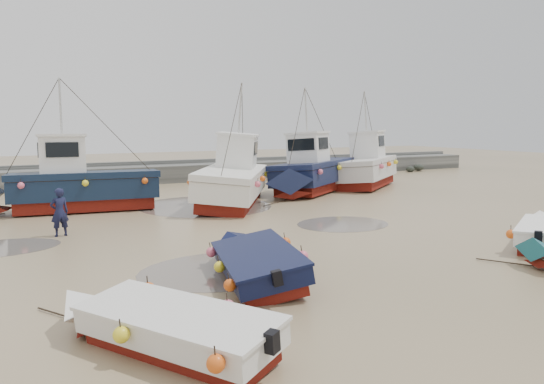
{
  "coord_description": "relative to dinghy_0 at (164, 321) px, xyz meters",
  "views": [
    {
      "loc": [
        -8.57,
        -14.55,
        4.18
      ],
      "look_at": [
        1.37,
        4.21,
        1.4
      ],
      "focal_mm": 35.0,
      "sensor_mm": 36.0,
      "label": 1
    }
  ],
  "objects": [
    {
      "name": "cabin_boat_3",
      "position": [
        19.39,
        18.61,
        0.82
      ],
      "size": [
        8.48,
        6.89,
        6.22
      ],
      "rotation": [
        0.0,
        0.0,
        -0.92
      ],
      "color": "maroon",
      "rests_on": "ground"
    },
    {
      "name": "seawall",
      "position": [
        5.98,
        27.3,
        0.09
      ],
      "size": [
        60.0,
        4.92,
        1.5
      ],
      "color": "slate",
      "rests_on": "ground"
    },
    {
      "name": "cabin_boat_2",
      "position": [
        14.45,
        17.68,
        0.77
      ],
      "size": [
        9.82,
        7.51,
        6.22
      ],
      "rotation": [
        0.0,
        0.0,
        2.18
      ],
      "color": "maroon",
      "rests_on": "ground"
    },
    {
      "name": "puddle_a",
      "position": [
        3.13,
        4.44,
        -0.54
      ],
      "size": [
        5.14,
        5.14,
        0.01
      ],
      "primitive_type": "cylinder",
      "color": "#60574D",
      "rests_on": "ground"
    },
    {
      "name": "cabin_boat_0",
      "position": [
        0.59,
        17.13,
        0.8
      ],
      "size": [
        9.98,
        3.54,
        6.22
      ],
      "rotation": [
        0.0,
        0.0,
        1.44
      ],
      "color": "maroon",
      "rests_on": "ground"
    },
    {
      "name": "dinghy_0",
      "position": [
        0.0,
        0.0,
        0.0
      ],
      "size": [
        3.76,
        5.78,
        1.43
      ],
      "rotation": [
        0.0,
        0.0,
        0.52
      ],
      "color": "maroon",
      "rests_on": "ground"
    },
    {
      "name": "ground",
      "position": [
        5.93,
        5.31,
        -0.54
      ],
      "size": [
        120.0,
        120.0,
        0.0
      ],
      "primitive_type": "plane",
      "color": "#9C8362",
      "rests_on": "ground"
    },
    {
      "name": "cabin_boat_1",
      "position": [
        8.41,
        16.0,
        0.76
      ],
      "size": [
        7.24,
        10.24,
        6.22
      ],
      "rotation": [
        0.0,
        0.0,
        -0.56
      ],
      "color": "maroon",
      "rests_on": "ground"
    },
    {
      "name": "puddle_b",
      "position": [
        10.12,
        8.53,
        -0.54
      ],
      "size": [
        3.96,
        3.96,
        0.01
      ],
      "primitive_type": "cylinder",
      "color": "#60574D",
      "rests_on": "ground"
    },
    {
      "name": "dinghy_1",
      "position": [
        3.59,
        3.33,
        -0.0
      ],
      "size": [
        3.05,
        6.47,
        1.43
      ],
      "rotation": [
        0.0,
        0.0,
        -0.24
      ],
      "color": "maroon",
      "rests_on": "ground"
    },
    {
      "name": "person",
      "position": [
        -0.55,
        11.48,
        -0.54
      ],
      "size": [
        0.72,
        0.54,
        1.81
      ],
      "primitive_type": "imported",
      "rotation": [
        0.0,
        0.0,
        3.31
      ],
      "color": "#151733",
      "rests_on": "ground"
    },
    {
      "name": "puddle_d",
      "position": [
        6.75,
        15.76,
        -0.54
      ],
      "size": [
        6.64,
        6.64,
        0.01
      ],
      "primitive_type": "cylinder",
      "color": "#60574D",
      "rests_on": "ground"
    }
  ]
}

